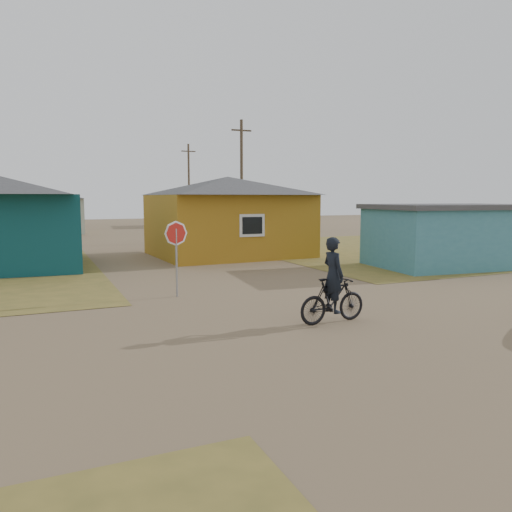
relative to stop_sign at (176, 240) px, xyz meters
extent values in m
plane|color=brown|center=(2.57, -4.74, -1.65)|extent=(120.00, 120.00, 0.00)
cube|color=olive|center=(16.57, 8.26, -1.64)|extent=(20.00, 18.00, 0.00)
cube|color=#A77319|center=(5.07, 9.26, -0.15)|extent=(7.21, 6.24, 3.00)
pyramid|color=#353538|center=(5.07, 9.26, 1.80)|extent=(7.72, 6.76, 0.90)
cube|color=silver|center=(5.07, 6.23, 0.00)|extent=(1.20, 0.06, 1.00)
cube|color=black|center=(5.07, 6.20, 0.00)|extent=(0.95, 0.04, 0.75)
cube|color=teal|center=(12.07, 1.76, -0.45)|extent=(6.39, 4.61, 2.40)
cube|color=#353538|center=(12.07, 1.76, 0.85)|extent=(6.71, 4.93, 0.20)
cube|color=#9DA58E|center=(-3.43, 29.26, -0.25)|extent=(6.49, 5.60, 2.80)
pyramid|color=#353538|center=(-3.43, 29.26, 1.55)|extent=(7.04, 6.15, 0.80)
cube|color=tan|center=(12.57, 35.26, -0.25)|extent=(6.41, 5.50, 2.80)
pyramid|color=#353538|center=(12.57, 35.26, 1.55)|extent=(6.95, 6.05, 0.80)
cylinder|color=#4D3E2E|center=(9.07, 17.26, 2.35)|extent=(0.20, 0.20, 8.00)
cube|color=#4D3E2E|center=(9.07, 17.26, 5.65)|extent=(1.40, 0.10, 0.10)
cylinder|color=#4D3E2E|center=(10.07, 33.26, 2.35)|extent=(0.20, 0.20, 8.00)
cube|color=#4D3E2E|center=(10.07, 33.26, 5.65)|extent=(1.40, 0.10, 0.10)
cylinder|color=gray|center=(0.00, 0.00, -0.65)|extent=(0.06, 0.06, 1.99)
imported|color=black|center=(2.50, -4.43, -1.12)|extent=(1.79, 0.62, 1.06)
imported|color=black|center=(2.50, -4.43, -0.53)|extent=(0.46, 0.66, 1.74)
camera|label=1|loc=(-3.67, -14.02, 1.23)|focal=35.00mm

